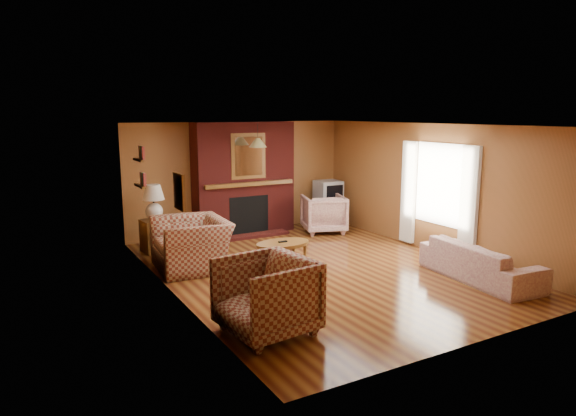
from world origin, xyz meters
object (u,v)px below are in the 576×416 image
floral_armchair (324,214)px  table_lamp (154,200)px  side_table (155,236)px  tv_stand (328,213)px  fireplace (244,179)px  coffee_table (283,246)px  plaid_armchair (266,296)px  floral_sofa (480,261)px  crt_tv (328,192)px  plaid_loveseat (192,244)px

floral_armchair → table_lamp: bearing=16.1°
side_table → tv_stand: 4.16m
fireplace → tv_stand: bearing=-5.1°
coffee_table → side_table: (-1.46, 2.33, -0.15)m
plaid_armchair → floral_armchair: size_ratio=1.14×
floral_sofa → crt_tv: bearing=3.9°
fireplace → side_table: 2.34m
table_lamp → coffee_table: bearing=-57.9°
floral_sofa → table_lamp: bearing=49.7°
fireplace → floral_sofa: (1.90, -4.69, -0.89)m
plaid_armchair → plaid_loveseat: bearing=172.2°
side_table → crt_tv: size_ratio=1.06×
fireplace → plaid_loveseat: 2.74m
crt_tv → floral_armchair: bearing=-131.4°
fireplace → side_table: size_ratio=3.90×
plaid_armchair → coffee_table: (1.31, 1.96, -0.01)m
floral_armchair → side_table: size_ratio=1.46×
coffee_table → table_lamp: 2.80m
fireplace → floral_armchair: fireplace is taller
plaid_loveseat → side_table: size_ratio=2.11×
plaid_loveseat → plaid_armchair: 2.94m
plaid_loveseat → crt_tv: bearing=117.1°
fireplace → floral_sofa: 5.14m
coffee_table → table_lamp: (-1.46, 2.33, 0.53)m
fireplace → floral_armchair: bearing=-25.5°
plaid_armchair → coffee_table: size_ratio=1.11×
crt_tv → coffee_table: bearing=-135.2°
tv_stand → crt_tv: crt_tv is taller
floral_armchair → crt_tv: bearing=-112.0°
floral_armchair → side_table: 3.67m
side_table → plaid_loveseat: bearing=-79.4°
plaid_armchair → coffee_table: plaid_armchair is taller
plaid_loveseat → plaid_armchair: size_ratio=1.27×
plaid_loveseat → plaid_armchair: plaid_armchair is taller
side_table → crt_tv: crt_tv is taller
side_table → crt_tv: 4.19m
floral_sofa → crt_tv: size_ratio=3.45×
plaid_armchair → table_lamp: table_lamp is taller
plaid_loveseat → tv_stand: size_ratio=2.41×
side_table → floral_armchair: bearing=-3.3°
fireplace → crt_tv: fireplace is taller
floral_armchair → coffee_table: floral_armchair is taller
floral_sofa → tv_stand: size_ratio=3.73×
plaid_armchair → table_lamp: size_ratio=1.54×
plaid_armchair → side_table: bearing=176.1°
plaid_armchair → floral_armchair: 5.38m
crt_tv → floral_sofa: bearing=-91.9°
floral_sofa → coffee_table: (-2.54, 1.83, 0.16)m
floral_armchair → crt_tv: size_ratio=1.55×
floral_sofa → side_table: size_ratio=3.26×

